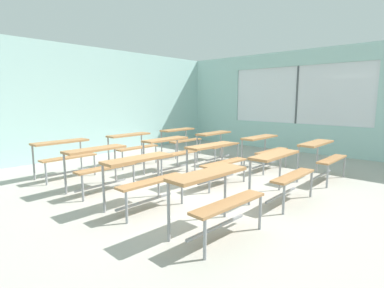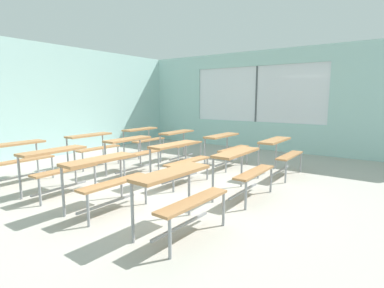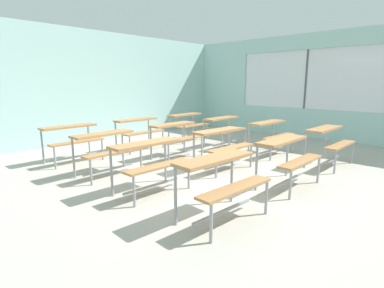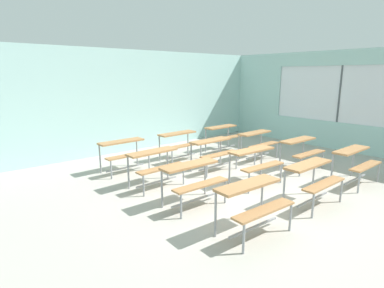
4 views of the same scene
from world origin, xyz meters
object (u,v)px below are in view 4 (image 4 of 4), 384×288
at_px(desk_bench_r2c0, 155,160).
at_px(desk_bench_r2c1, 214,148).
at_px(desk_bench_r1c0, 193,175).
at_px(desk_bench_r3c1, 180,140).
at_px(desk_bench_r0c2, 356,158).
at_px(desk_bench_r1c2, 302,147).
at_px(desk_bench_r3c2, 223,132).
at_px(desk_bench_r3c0, 124,149).
at_px(desk_bench_r1c1, 255,158).
at_px(desk_bench_r2c2, 258,139).
at_px(desk_bench_r0c1, 313,174).
at_px(desk_bench_r0c0, 253,197).

bearing_deg(desk_bench_r2c0, desk_bench_r2c1, -0.91).
bearing_deg(desk_bench_r1c0, desk_bench_r2c0, 90.28).
bearing_deg(desk_bench_r3c1, desk_bench_r0c2, -67.54).
distance_m(desk_bench_r1c2, desk_bench_r3c2, 2.58).
distance_m(desk_bench_r2c1, desk_bench_r3c0, 2.15).
relative_size(desk_bench_r1c0, desk_bench_r3c1, 1.00).
xyz_separation_m(desk_bench_r1c1, desk_bench_r2c1, (0.00, 1.27, 0.00)).
bearing_deg(desk_bench_r2c0, desk_bench_r3c1, 36.36).
xyz_separation_m(desk_bench_r2c2, desk_bench_r3c2, (-0.02, 1.29, 0.00)).
bearing_deg(desk_bench_r1c2, desk_bench_r2c2, 93.87).
xyz_separation_m(desk_bench_r0c1, desk_bench_r3c0, (-1.65, 3.89, 0.00)).
xyz_separation_m(desk_bench_r3c0, desk_bench_r3c1, (1.66, -0.04, 0.00)).
relative_size(desk_bench_r0c0, desk_bench_r2c2, 1.01).
xyz_separation_m(desk_bench_r2c1, desk_bench_r3c0, (-1.71, 1.30, 0.00)).
height_order(desk_bench_r0c2, desk_bench_r3c1, same).
height_order(desk_bench_r0c2, desk_bench_r2c0, same).
relative_size(desk_bench_r0c0, desk_bench_r3c2, 1.01).
bearing_deg(desk_bench_r1c1, desk_bench_r0c1, -89.46).
distance_m(desk_bench_r1c2, desk_bench_r2c1, 2.15).
distance_m(desk_bench_r0c1, desk_bench_r1c0, 2.12).
xyz_separation_m(desk_bench_r2c0, desk_bench_r2c2, (3.32, -0.01, 0.00)).
distance_m(desk_bench_r0c0, desk_bench_r2c0, 2.55).
distance_m(desk_bench_r0c1, desk_bench_r1c1, 1.33).
height_order(desk_bench_r3c1, desk_bench_r3c2, same).
relative_size(desk_bench_r1c1, desk_bench_r3c0, 1.01).
xyz_separation_m(desk_bench_r0c1, desk_bench_r2c2, (1.69, 2.55, 0.00)).
bearing_deg(desk_bench_r3c2, desk_bench_r3c0, 178.19).
relative_size(desk_bench_r3c0, desk_bench_r3c2, 1.00).
height_order(desk_bench_r2c2, desk_bench_r3c2, same).
relative_size(desk_bench_r2c0, desk_bench_r3c1, 1.01).
xyz_separation_m(desk_bench_r2c1, desk_bench_r3c1, (-0.05, 1.26, 0.00)).
bearing_deg(desk_bench_r3c0, desk_bench_r1c2, -38.69).
relative_size(desk_bench_r0c1, desk_bench_r1c0, 0.99).
relative_size(desk_bench_r2c1, desk_bench_r3c2, 1.00).
relative_size(desk_bench_r0c1, desk_bench_r2c0, 0.99).
bearing_deg(desk_bench_r0c2, desk_bench_r3c1, 113.54).
bearing_deg(desk_bench_r2c1, desk_bench_r1c0, -144.13).
xyz_separation_m(desk_bench_r0c2, desk_bench_r1c0, (-3.35, 1.36, 0.00)).
bearing_deg(desk_bench_r3c0, desk_bench_r3c1, -2.31).
xyz_separation_m(desk_bench_r1c1, desk_bench_r2c2, (1.63, 1.22, 0.00)).
xyz_separation_m(desk_bench_r0c0, desk_bench_r3c2, (3.30, 3.83, 0.00)).
relative_size(desk_bench_r1c2, desk_bench_r2c1, 1.00).
relative_size(desk_bench_r1c1, desk_bench_r1c2, 1.02).
height_order(desk_bench_r0c0, desk_bench_r0c1, same).
xyz_separation_m(desk_bench_r1c2, desk_bench_r2c2, (-0.06, 1.28, 0.00)).
distance_m(desk_bench_r1c0, desk_bench_r3c2, 4.16).
height_order(desk_bench_r1c1, desk_bench_r1c2, same).
bearing_deg(desk_bench_r3c1, desk_bench_r0c0, -114.29).
distance_m(desk_bench_r1c0, desk_bench_r1c1, 1.70).
relative_size(desk_bench_r0c0, desk_bench_r1c2, 1.01).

